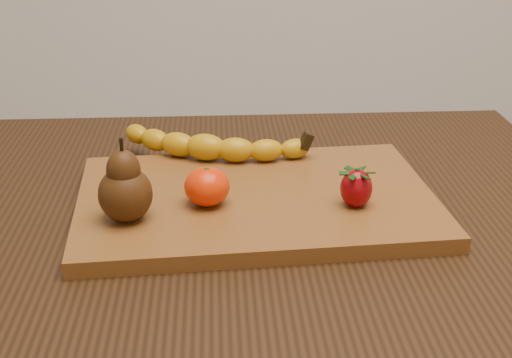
{
  "coord_description": "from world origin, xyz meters",
  "views": [
    {
      "loc": [
        -0.0,
        -0.85,
        1.16
      ],
      "look_at": [
        0.04,
        -0.02,
        0.8
      ],
      "focal_mm": 50.0,
      "sensor_mm": 36.0,
      "label": 1
    }
  ],
  "objects_px": {
    "pear": "(124,180)",
    "mandarin": "(207,187)",
    "cutting_board": "(256,200)",
    "table": "(222,265)"
  },
  "relations": [
    {
      "from": "table",
      "to": "cutting_board",
      "type": "xyz_separation_m",
      "value": [
        0.04,
        -0.02,
        0.11
      ]
    },
    {
      "from": "cutting_board",
      "to": "mandarin",
      "type": "bearing_deg",
      "value": -159.38
    },
    {
      "from": "pear",
      "to": "mandarin",
      "type": "relative_size",
      "value": 1.78
    },
    {
      "from": "cutting_board",
      "to": "mandarin",
      "type": "height_order",
      "value": "mandarin"
    },
    {
      "from": "cutting_board",
      "to": "table",
      "type": "bearing_deg",
      "value": 147.77
    },
    {
      "from": "cutting_board",
      "to": "mandarin",
      "type": "relative_size",
      "value": 8.03
    },
    {
      "from": "pear",
      "to": "mandarin",
      "type": "distance_m",
      "value": 0.1
    },
    {
      "from": "cutting_board",
      "to": "mandarin",
      "type": "distance_m",
      "value": 0.08
    },
    {
      "from": "cutting_board",
      "to": "pear",
      "type": "height_order",
      "value": "pear"
    },
    {
      "from": "mandarin",
      "to": "cutting_board",
      "type": "bearing_deg",
      "value": 24.4
    }
  ]
}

